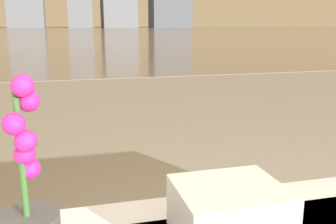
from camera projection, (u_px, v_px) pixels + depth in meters
name	position (u px, v px, depth m)	size (l,w,h in m)	color
potted_orchid	(28.00, 215.00, 0.70)	(0.12, 0.12, 0.37)	#4C4C4C
towel_stack	(229.00, 213.00, 0.79)	(0.22, 0.19, 0.12)	silver
harbor_water	(72.00, 31.00, 58.62)	(180.00, 110.00, 0.01)	gray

